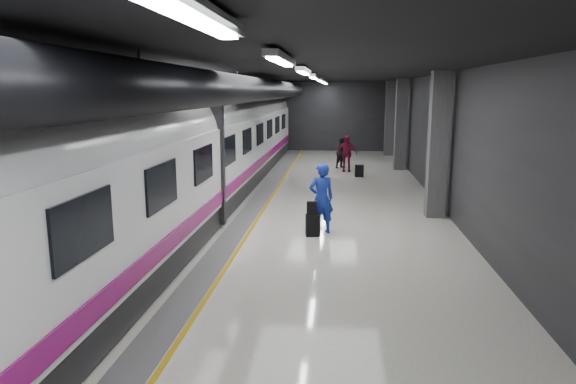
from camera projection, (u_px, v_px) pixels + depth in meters
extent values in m
plane|color=silver|center=(285.00, 229.00, 14.77)|extent=(40.00, 40.00, 0.00)
cube|color=black|center=(284.00, 68.00, 13.90)|extent=(10.00, 40.00, 0.02)
cube|color=#28282B|center=(317.00, 116.00, 33.85)|extent=(10.00, 0.02, 4.50)
cube|color=#28282B|center=(113.00, 149.00, 14.82)|extent=(0.02, 40.00, 4.50)
cube|color=#28282B|center=(468.00, 153.00, 13.84)|extent=(0.02, 40.00, 4.50)
cube|color=slate|center=(238.00, 227.00, 14.90)|extent=(0.65, 39.80, 0.01)
cube|color=gold|center=(252.00, 228.00, 14.86)|extent=(0.10, 39.80, 0.01)
cylinder|color=black|center=(237.00, 89.00, 14.13)|extent=(0.80, 38.00, 0.80)
cube|color=silver|center=(188.00, 7.00, 3.12)|extent=(0.22, 2.60, 0.10)
cube|color=silver|center=(281.00, 58.00, 8.00)|extent=(0.22, 2.60, 0.10)
cube|color=silver|center=(304.00, 71.00, 12.88)|extent=(0.22, 2.60, 0.10)
cube|color=silver|center=(314.00, 76.00, 17.76)|extent=(0.22, 2.60, 0.10)
cube|color=silver|center=(320.00, 80.00, 22.64)|extent=(0.22, 2.60, 0.10)
cube|color=silver|center=(323.00, 82.00, 27.52)|extent=(0.22, 2.60, 0.10)
cube|color=silver|center=(326.00, 83.00, 31.43)|extent=(0.22, 2.60, 0.10)
cube|color=#515154|center=(438.00, 145.00, 15.83)|extent=(0.55, 0.55, 4.50)
cube|color=#515154|center=(401.00, 125.00, 25.59)|extent=(0.55, 0.55, 4.50)
cube|color=#515154|center=(390.00, 118.00, 31.45)|extent=(0.55, 0.55, 4.50)
cube|color=black|center=(174.00, 214.00, 15.02)|extent=(2.80, 38.00, 0.60)
cube|color=white|center=(172.00, 167.00, 14.75)|extent=(2.90, 38.00, 2.20)
cylinder|color=white|center=(171.00, 134.00, 14.56)|extent=(2.80, 38.00, 2.80)
cube|color=#880C64|center=(223.00, 195.00, 14.76)|extent=(0.04, 38.00, 0.35)
cube|color=black|center=(172.00, 158.00, 14.70)|extent=(3.05, 0.25, 3.80)
cube|color=black|center=(84.00, 227.00, 6.72)|extent=(0.05, 1.60, 0.85)
cube|color=black|center=(162.00, 186.00, 9.65)|extent=(0.05, 1.60, 0.85)
cube|color=black|center=(204.00, 164.00, 12.57)|extent=(0.05, 1.60, 0.85)
cube|color=black|center=(230.00, 150.00, 15.50)|extent=(0.05, 1.60, 0.85)
cube|color=black|center=(247.00, 141.00, 18.43)|extent=(0.05, 1.60, 0.85)
cube|color=black|center=(260.00, 134.00, 21.36)|extent=(0.05, 1.60, 0.85)
cube|color=black|center=(270.00, 129.00, 24.29)|extent=(0.05, 1.60, 0.85)
cube|color=black|center=(277.00, 125.00, 27.22)|extent=(0.05, 1.60, 0.85)
cube|color=black|center=(284.00, 121.00, 30.14)|extent=(0.05, 1.60, 0.85)
imported|color=#1A2BC7|center=(321.00, 198.00, 14.16)|extent=(0.84, 0.70, 1.97)
cube|color=black|center=(313.00, 225.00, 13.97)|extent=(0.41, 0.30, 0.61)
cube|color=black|center=(312.00, 208.00, 13.85)|extent=(0.27, 0.14, 0.36)
imported|color=black|center=(342.00, 153.00, 26.28)|extent=(0.96, 0.96, 1.57)
imported|color=maroon|center=(346.00, 153.00, 25.16)|extent=(1.06, 0.46, 1.79)
cube|color=black|center=(359.00, 171.00, 23.67)|extent=(0.41, 0.29, 0.56)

